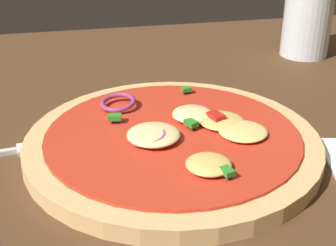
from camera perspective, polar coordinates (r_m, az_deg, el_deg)
name	(u,v)px	position (r m, az deg, el deg)	size (l,w,h in m)	color
dining_table	(128,150)	(0.50, -4.89, -3.32)	(1.46, 0.88, 0.04)	#4C301C
pizza	(174,140)	(0.46, 0.69, -2.16)	(0.29, 0.29, 0.03)	tan
beer_glass	(308,15)	(0.76, 16.84, 12.61)	(0.07, 0.07, 0.14)	silver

